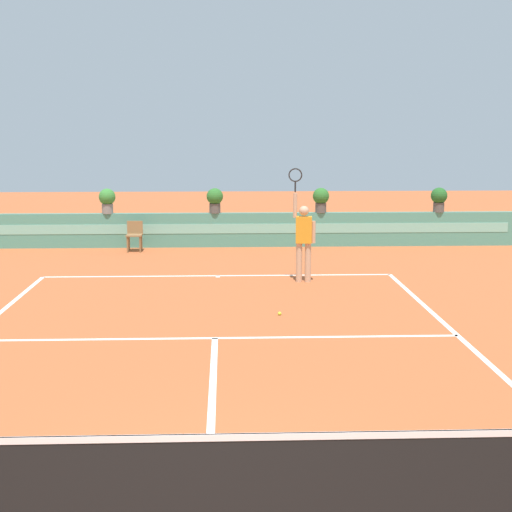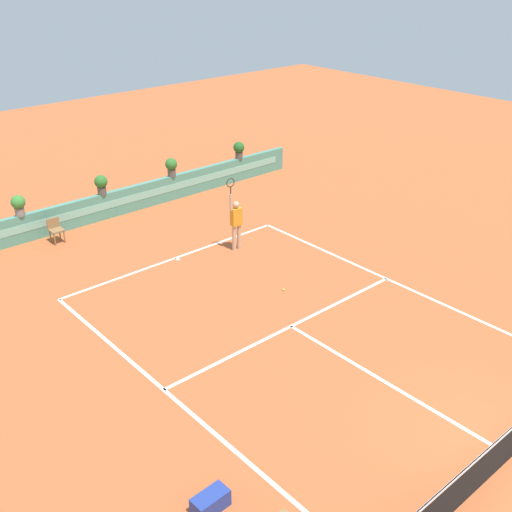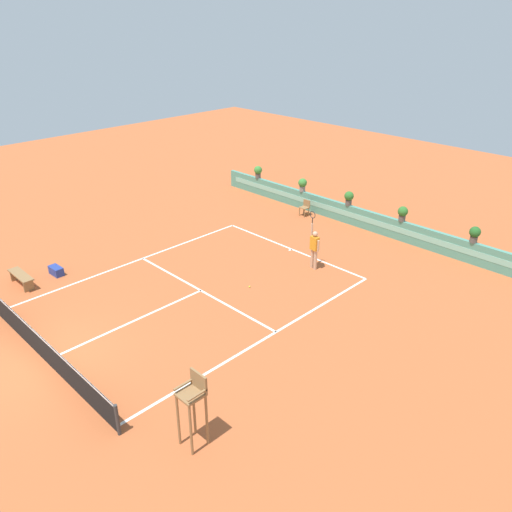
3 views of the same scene
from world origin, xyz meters
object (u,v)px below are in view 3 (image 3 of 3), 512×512
(bench_courtside, at_px, (21,277))
(tennis_ball_near_baseline, at_px, (250,287))
(umpire_chair, at_px, (193,402))
(potted_plant_far_left, at_px, (258,171))
(ball_kid_chair, at_px, (305,207))
(potted_plant_left, at_px, (303,184))
(gear_bag, at_px, (56,271))
(potted_plant_far_right, at_px, (475,233))
(tennis_player, at_px, (314,246))
(potted_plant_right, at_px, (403,213))
(potted_plant_centre, at_px, (349,197))

(bench_courtside, distance_m, tennis_ball_near_baseline, 9.25)
(umpire_chair, bearing_deg, potted_plant_far_left, 130.13)
(ball_kid_chair, xyz_separation_m, bench_courtside, (-3.08, -14.11, -0.10))
(ball_kid_chair, distance_m, potted_plant_far_left, 4.48)
(tennis_ball_near_baseline, distance_m, potted_plant_left, 9.62)
(umpire_chair, height_order, gear_bag, umpire_chair)
(bench_courtside, relative_size, potted_plant_far_right, 2.21)
(tennis_player, xyz_separation_m, potted_plant_left, (-5.18, 5.31, 0.36))
(bench_courtside, height_order, tennis_player, tennis_player)
(tennis_ball_near_baseline, xyz_separation_m, potted_plant_far_left, (-7.89, 8.43, 1.38))
(potted_plant_right, bearing_deg, tennis_ball_near_baseline, -102.02)
(umpire_chair, distance_m, ball_kid_chair, 16.71)
(tennis_player, bearing_deg, tennis_ball_near_baseline, -103.55)
(tennis_ball_near_baseline, bearing_deg, potted_plant_far_left, 133.11)
(potted_plant_left, height_order, potted_plant_far_left, same)
(bench_courtside, height_order, potted_plant_centre, potted_plant_centre)
(umpire_chair, distance_m, tennis_player, 10.64)
(potted_plant_right, bearing_deg, ball_kid_chair, -172.24)
(ball_kid_chair, height_order, potted_plant_right, potted_plant_right)
(potted_plant_left, xyz_separation_m, potted_plant_far_right, (9.72, 0.00, 0.00))
(tennis_player, height_order, potted_plant_far_right, tennis_player)
(ball_kid_chair, distance_m, bench_courtside, 14.44)
(potted_plant_right, height_order, potted_plant_centre, same)
(umpire_chair, distance_m, potted_plant_left, 17.75)
(gear_bag, height_order, potted_plant_centre, potted_plant_centre)
(bench_courtside, bearing_deg, gear_bag, 86.28)
(bench_courtside, relative_size, tennis_ball_near_baseline, 23.53)
(tennis_player, xyz_separation_m, potted_plant_centre, (-2.06, 5.31, 0.36))
(ball_kid_chair, relative_size, potted_plant_far_left, 1.17)
(ball_kid_chair, xyz_separation_m, potted_plant_centre, (2.27, 0.73, 0.93))
(ball_kid_chair, bearing_deg, gear_bag, -103.25)
(gear_bag, bearing_deg, tennis_ball_near_baseline, 37.30)
(bench_courtside, distance_m, potted_plant_far_left, 14.93)
(gear_bag, height_order, tennis_ball_near_baseline, gear_bag)
(bench_courtside, distance_m, potted_plant_far_right, 19.08)
(potted_plant_far_left, bearing_deg, potted_plant_right, 0.00)
(ball_kid_chair, xyz_separation_m, potted_plant_right, (5.37, 0.73, 0.93))
(tennis_ball_near_baseline, bearing_deg, ball_kid_chair, 114.91)
(potted_plant_right, relative_size, potted_plant_left, 1.00)
(bench_courtside, relative_size, potted_plant_far_left, 2.21)
(potted_plant_far_right, xyz_separation_m, potted_plant_centre, (-6.60, 0.00, 0.00))
(bench_courtside, distance_m, gear_bag, 1.42)
(ball_kid_chair, bearing_deg, umpire_chair, -59.63)
(umpire_chair, height_order, potted_plant_centre, umpire_chair)
(umpire_chair, height_order, potted_plant_far_left, umpire_chair)
(potted_plant_right, height_order, potted_plant_far_left, same)
(bench_courtside, height_order, potted_plant_far_right, potted_plant_far_right)
(tennis_ball_near_baseline, height_order, potted_plant_centre, potted_plant_centre)
(gear_bag, bearing_deg, ball_kid_chair, 76.75)
(potted_plant_far_right, bearing_deg, potted_plant_right, 180.00)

